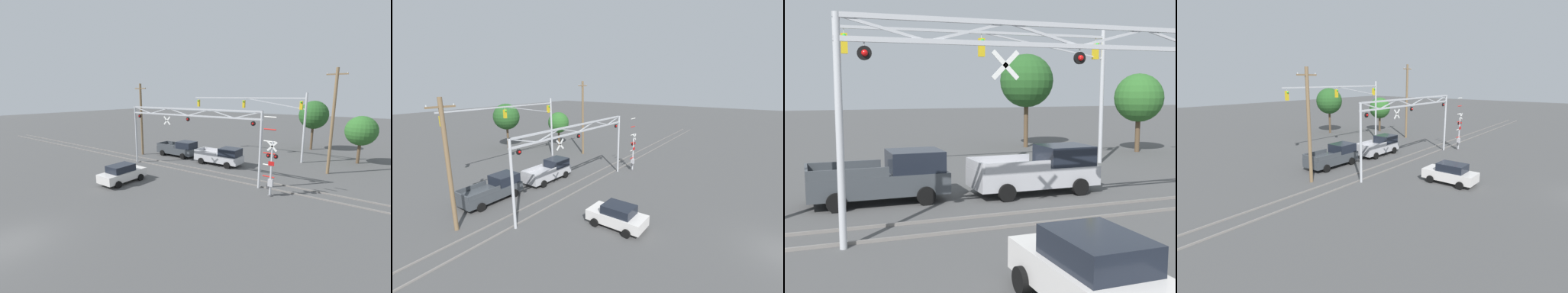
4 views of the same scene
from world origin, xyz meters
The scene contains 12 objects.
rail_track_near centered at (0.00, 15.56, 0.05)m, with size 80.00×0.08×0.10m, color gray.
rail_track_far centered at (0.00, 17.00, 0.05)m, with size 80.00×0.08×0.10m, color gray.
crossing_gantry centered at (-0.02, 15.28, 4.76)m, with size 14.74×0.26×6.32m.
crossing_signal_mast centered at (8.60, 14.11, 2.17)m, with size 1.18×0.35×6.03m.
traffic_signal_span centered at (4.11, 25.94, 5.54)m, with size 14.85×0.39×7.79m.
pickup_truck_lead centered at (1.06, 19.86, 0.95)m, with size 5.23×2.29×1.96m.
pickup_truck_following centered at (-5.22, 20.41, 0.95)m, with size 5.22×2.29×1.96m.
sedan_waiting centered at (-3.02, 9.70, 0.81)m, with size 2.06×4.06×1.61m.
utility_pole_left centered at (-9.70, 18.41, 4.60)m, with size 1.80×0.28×8.91m.
utility_pole_right centered at (11.20, 22.98, 5.15)m, with size 1.80×0.28×10.00m.
background_tree_beyond_span centered at (7.28, 34.27, 4.83)m, with size 3.85×3.85×6.78m.
background_tree_far_left_verge centered at (13.26, 29.24, 3.66)m, with size 3.26×3.26×5.31m.
Camera 2 is at (-17.62, 1.96, 9.71)m, focal length 24.00 mm.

